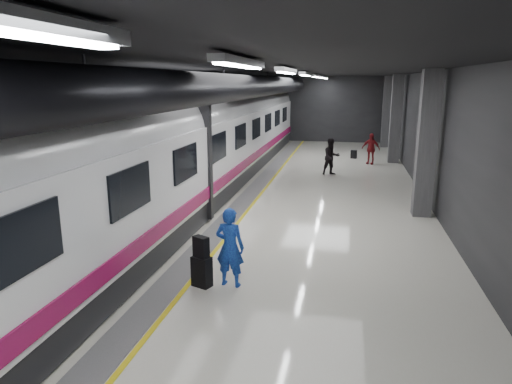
{
  "coord_description": "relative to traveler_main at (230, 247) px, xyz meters",
  "views": [
    {
      "loc": [
        2.17,
        -12.69,
        4.12
      ],
      "look_at": [
        -0.06,
        -1.64,
        1.39
      ],
      "focal_mm": 32.0,
      "sensor_mm": 36.0,
      "label": 1
    }
  ],
  "objects": [
    {
      "name": "traveler_far_b",
      "position": [
        3.44,
        15.42,
        -0.04
      ],
      "size": [
        1.0,
        0.68,
        1.58
      ],
      "primitive_type": "imported",
      "rotation": [
        0.0,
        0.0,
        -0.35
      ],
      "color": "maroon",
      "rests_on": "ground"
    },
    {
      "name": "suitcase_far",
      "position": [
        2.62,
        17.04,
        -0.61
      ],
      "size": [
        0.35,
        0.28,
        0.45
      ],
      "primitive_type": "cube",
      "rotation": [
        0.0,
        0.0,
        -0.31
      ],
      "color": "black",
      "rests_on": "ground"
    },
    {
      "name": "platform_hall",
      "position": [
        -0.2,
        5.14,
        2.7
      ],
      "size": [
        10.02,
        40.02,
        4.51
      ],
      "color": "black",
      "rests_on": "ground"
    },
    {
      "name": "ground",
      "position": [
        0.09,
        4.19,
        -0.83
      ],
      "size": [
        40.0,
        40.0,
        0.0
      ],
      "primitive_type": "plane",
      "color": "silver",
      "rests_on": "ground"
    },
    {
      "name": "traveler_main",
      "position": [
        0.0,
        0.0,
        0.0
      ],
      "size": [
        0.65,
        0.47,
        1.67
      ],
      "primitive_type": "imported",
      "rotation": [
        0.0,
        0.0,
        3.02
      ],
      "color": "blue",
      "rests_on": "ground"
    },
    {
      "name": "traveler_far_a",
      "position": [
        1.57,
        12.18,
        -0.01
      ],
      "size": [
        0.99,
        0.91,
        1.65
      ],
      "primitive_type": "imported",
      "rotation": [
        0.0,
        0.0,
        0.45
      ],
      "color": "black",
      "rests_on": "ground"
    },
    {
      "name": "train",
      "position": [
        -3.16,
        4.19,
        1.23
      ],
      "size": [
        3.05,
        38.0,
        4.05
      ],
      "color": "black",
      "rests_on": "ground"
    },
    {
      "name": "suitcase_main",
      "position": [
        -0.56,
        -0.16,
        -0.52
      ],
      "size": [
        0.46,
        0.37,
        0.64
      ],
      "primitive_type": "cube",
      "rotation": [
        0.0,
        0.0,
        -0.38
      ],
      "color": "black",
      "rests_on": "ground"
    },
    {
      "name": "shoulder_bag",
      "position": [
        -0.56,
        -0.16,
        0.02
      ],
      "size": [
        0.37,
        0.31,
        0.44
      ],
      "primitive_type": "cube",
      "rotation": [
        0.0,
        0.0,
        -0.5
      ],
      "color": "black",
      "rests_on": "suitcase_main"
    }
  ]
}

